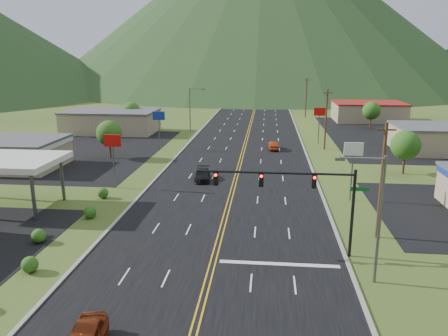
# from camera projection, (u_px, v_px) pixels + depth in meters

# --- Properties ---
(traffic_signal) EXTENTS (13.10, 0.43, 7.00)m
(traffic_signal) POSITION_uv_depth(u_px,v_px,m) (300.00, 190.00, 33.28)
(traffic_signal) COLOR black
(traffic_signal) RESTS_ON ground
(streetlight_east) EXTENTS (3.28, 0.25, 9.00)m
(streetlight_east) POSITION_uv_depth(u_px,v_px,m) (376.00, 212.00, 29.01)
(streetlight_east) COLOR #59595E
(streetlight_east) RESTS_ON ground
(streetlight_west) EXTENTS (3.28, 0.25, 9.00)m
(streetlight_west) POSITION_uv_depth(u_px,v_px,m) (191.00, 107.00, 89.04)
(streetlight_west) COLOR #59595E
(streetlight_west) RESTS_ON ground
(gas_canopy) EXTENTS (10.00, 8.00, 5.30)m
(gas_canopy) POSITION_uv_depth(u_px,v_px,m) (8.00, 162.00, 43.85)
(gas_canopy) COLOR white
(gas_canopy) RESTS_ON ground
(building_west_mid) EXTENTS (14.40, 10.40, 4.10)m
(building_west_mid) POSITION_uv_depth(u_px,v_px,m) (9.00, 152.00, 60.89)
(building_west_mid) COLOR tan
(building_west_mid) RESTS_ON ground
(building_west_far) EXTENTS (18.40, 11.40, 4.50)m
(building_west_far) POSITION_uv_depth(u_px,v_px,m) (111.00, 121.00, 89.42)
(building_west_far) COLOR tan
(building_west_far) RESTS_ON ground
(building_east_mid) EXTENTS (14.40, 11.40, 4.30)m
(building_east_mid) POSITION_uv_depth(u_px,v_px,m) (440.00, 139.00, 71.12)
(building_east_mid) COLOR tan
(building_east_mid) RESTS_ON ground
(building_east_far) EXTENTS (16.40, 12.40, 4.50)m
(building_east_far) POSITION_uv_depth(u_px,v_px,m) (368.00, 112.00, 105.21)
(building_east_far) COLOR tan
(building_east_far) RESTS_ON ground
(pole_sign_west_a) EXTENTS (2.00, 0.18, 6.40)m
(pole_sign_west_a) POSITION_uv_depth(u_px,v_px,m) (113.00, 146.00, 50.75)
(pole_sign_west_a) COLOR #59595E
(pole_sign_west_a) RESTS_ON ground
(pole_sign_west_b) EXTENTS (2.00, 0.18, 6.40)m
(pole_sign_west_b) POSITION_uv_depth(u_px,v_px,m) (159.00, 120.00, 71.95)
(pole_sign_west_b) COLOR #59595E
(pole_sign_west_b) RESTS_ON ground
(pole_sign_east_a) EXTENTS (2.00, 0.18, 6.40)m
(pole_sign_east_a) POSITION_uv_depth(u_px,v_px,m) (353.00, 155.00, 46.21)
(pole_sign_east_a) COLOR #59595E
(pole_sign_east_a) RESTS_ON ground
(pole_sign_east_b) EXTENTS (2.00, 0.18, 6.40)m
(pole_sign_east_b) POSITION_uv_depth(u_px,v_px,m) (320.00, 115.00, 77.05)
(pole_sign_east_b) COLOR #59595E
(pole_sign_east_b) RESTS_ON ground
(tree_west_a) EXTENTS (3.84, 3.84, 5.82)m
(tree_west_a) POSITION_uv_depth(u_px,v_px,m) (109.00, 133.00, 66.07)
(tree_west_a) COLOR #382314
(tree_west_a) RESTS_ON ground
(tree_west_b) EXTENTS (3.84, 3.84, 5.82)m
(tree_west_b) POSITION_uv_depth(u_px,v_px,m) (131.00, 111.00, 92.58)
(tree_west_b) COLOR #382314
(tree_west_b) RESTS_ON ground
(tree_east_a) EXTENTS (3.84, 3.84, 5.82)m
(tree_east_a) POSITION_uv_depth(u_px,v_px,m) (406.00, 145.00, 57.20)
(tree_east_a) COLOR #382314
(tree_east_a) RESTS_ON ground
(tree_east_b) EXTENTS (3.84, 3.84, 5.82)m
(tree_east_b) POSITION_uv_depth(u_px,v_px,m) (371.00, 111.00, 93.44)
(tree_east_b) COLOR #382314
(tree_east_b) RESTS_ON ground
(utility_pole_a) EXTENTS (1.60, 0.28, 10.00)m
(utility_pole_a) POSITION_uv_depth(u_px,v_px,m) (382.00, 180.00, 36.51)
(utility_pole_a) COLOR #382314
(utility_pole_a) RESTS_ON ground
(utility_pole_b) EXTENTS (1.60, 0.28, 10.00)m
(utility_pole_b) POSITION_uv_depth(u_px,v_px,m) (326.00, 119.00, 72.17)
(utility_pole_b) COLOR #382314
(utility_pole_b) RESTS_ON ground
(utility_pole_c) EXTENTS (1.60, 0.28, 10.00)m
(utility_pole_c) POSITION_uv_depth(u_px,v_px,m) (306.00, 97.00, 110.72)
(utility_pole_c) COLOR #382314
(utility_pole_c) RESTS_ON ground
(utility_pole_d) EXTENTS (1.60, 0.28, 10.00)m
(utility_pole_d) POSITION_uv_depth(u_px,v_px,m) (297.00, 87.00, 149.27)
(utility_pole_d) COLOR #382314
(utility_pole_d) RESTS_ON ground
(mountain_n) EXTENTS (220.00, 220.00, 85.00)m
(mountain_n) POSITION_uv_depth(u_px,v_px,m) (263.00, 1.00, 223.21)
(mountain_n) COLOR #213B1A
(mountain_n) RESTS_ON ground
(car_dark_mid) EXTENTS (2.44, 4.86, 1.35)m
(car_dark_mid) POSITION_uv_depth(u_px,v_px,m) (202.00, 175.00, 54.99)
(car_dark_mid) COLOR black
(car_dark_mid) RESTS_ON ground
(car_red_far) EXTENTS (1.75, 4.22, 1.36)m
(car_red_far) POSITION_uv_depth(u_px,v_px,m) (273.00, 146.00, 72.94)
(car_red_far) COLOR maroon
(car_red_far) RESTS_ON ground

